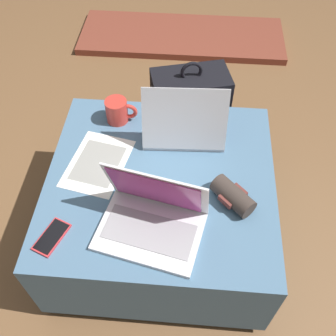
{
  "coord_description": "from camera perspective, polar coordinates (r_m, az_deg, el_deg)",
  "views": [
    {
      "loc": [
        0.1,
        -0.88,
        1.59
      ],
      "look_at": [
        0.03,
        -0.01,
        0.49
      ],
      "focal_mm": 42.0,
      "sensor_mm": 36.0,
      "label": 1
    }
  ],
  "objects": [
    {
      "name": "paper_sheet",
      "position": [
        1.55,
        -10.14,
        0.72
      ],
      "size": [
        0.27,
        0.33,
        0.0
      ],
      "rotation": [
        0.0,
        0.0,
        -0.2
      ],
      "color": "white",
      "rests_on": "ottoman"
    },
    {
      "name": "laptop_far",
      "position": [
        1.59,
        2.35,
        6.34
      ],
      "size": [
        0.33,
        0.27,
        0.26
      ],
      "rotation": [
        0.0,
        0.0,
        3.19
      ],
      "color": "#B7B7BC",
      "rests_on": "ottoman"
    },
    {
      "name": "coffee_mug",
      "position": [
        1.66,
        -7.29,
        8.24
      ],
      "size": [
        0.13,
        0.09,
        0.1
      ],
      "color": "red",
      "rests_on": "ottoman"
    },
    {
      "name": "cell_phone",
      "position": [
        1.39,
        -16.52,
        -9.56
      ],
      "size": [
        0.11,
        0.15,
        0.01
      ],
      "rotation": [
        0.0,
        0.0,
        2.76
      ],
      "color": "red",
      "rests_on": "ottoman"
    },
    {
      "name": "ground_plane",
      "position": [
        1.82,
        -0.92,
        -9.31
      ],
      "size": [
        14.0,
        14.0,
        0.0
      ],
      "primitive_type": "plane",
      "color": "brown"
    },
    {
      "name": "ottoman",
      "position": [
        1.65,
        -1.01,
        -5.77
      ],
      "size": [
        0.86,
        0.83,
        0.41
      ],
      "color": "#2A3D4E",
      "rests_on": "ground_plane"
    },
    {
      "name": "laptop_near",
      "position": [
        1.32,
        -2.28,
        -7.14
      ],
      "size": [
        0.39,
        0.32,
        0.25
      ],
      "rotation": [
        0.0,
        0.0,
        -0.22
      ],
      "color": "silver",
      "rests_on": "ottoman"
    },
    {
      "name": "backpack",
      "position": [
        1.97,
        2.98,
        7.71
      ],
      "size": [
        0.39,
        0.31,
        0.56
      ],
      "rotation": [
        0.0,
        0.0,
        3.4
      ],
      "color": "black",
      "rests_on": "ground_plane"
    },
    {
      "name": "wrist_brace",
      "position": [
        1.41,
        9.39,
        -4.01
      ],
      "size": [
        0.17,
        0.17,
        0.07
      ],
      "rotation": [
        0.0,
        0.0,
        5.48
      ],
      "color": "#3D332D",
      "rests_on": "ottoman"
    },
    {
      "name": "fireplace_hearth",
      "position": [
        2.89,
        2.01,
        18.58
      ],
      "size": [
        1.4,
        0.5,
        0.04
      ],
      "color": "brown",
      "rests_on": "ground_plane"
    }
  ]
}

